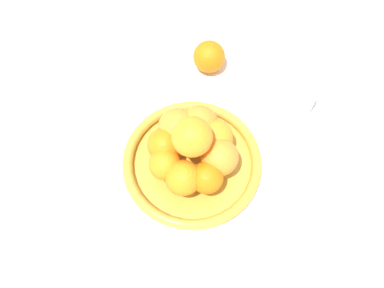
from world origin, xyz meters
TOP-DOWN VIEW (x-y plane):
  - ground_plane at (0.00, 0.00)m, footprint 4.00×4.00m
  - fruit_bowl at (0.00, 0.00)m, footprint 0.29×0.29m
  - orange_pile at (0.01, -0.00)m, footprint 0.19×0.18m
  - stray_orange at (0.25, -0.10)m, footprint 0.08×0.08m
  - drinking_glass at (0.08, -0.27)m, footprint 0.06×0.06m
  - napkin_folded at (-0.02, -0.33)m, footprint 0.14×0.14m

SIDE VIEW (x-z plane):
  - ground_plane at x=0.00m, z-range 0.00..0.00m
  - napkin_folded at x=-0.02m, z-range 0.00..0.01m
  - fruit_bowl at x=0.00m, z-range 0.00..0.03m
  - stray_orange at x=0.25m, z-range 0.00..0.08m
  - drinking_glass at x=0.08m, z-range 0.00..0.09m
  - orange_pile at x=0.01m, z-range 0.01..0.15m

